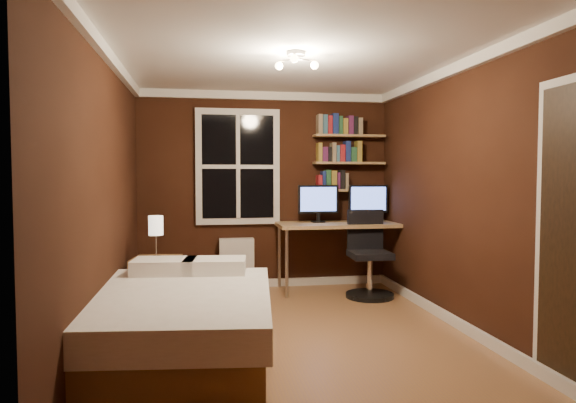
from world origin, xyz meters
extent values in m
plane|color=#996B3D|center=(0.00, 0.00, 0.00)|extent=(4.20, 4.20, 0.00)
cube|color=black|center=(0.00, 2.10, 1.25)|extent=(3.20, 0.04, 2.50)
cube|color=black|center=(-1.60, 0.00, 1.25)|extent=(0.04, 4.20, 2.50)
cube|color=black|center=(1.60, 0.00, 1.25)|extent=(0.04, 4.20, 2.50)
cube|color=white|center=(0.00, 0.00, 2.50)|extent=(3.20, 4.20, 0.02)
cube|color=silver|center=(-0.35, 2.06, 1.55)|extent=(1.06, 0.06, 1.46)
cube|color=#9F7E4D|center=(1.08, 1.98, 1.25)|extent=(0.92, 0.22, 0.03)
cube|color=#9F7E4D|center=(1.08, 1.98, 1.60)|extent=(0.92, 0.22, 0.03)
cube|color=#9F7E4D|center=(1.08, 1.98, 1.95)|extent=(0.92, 0.22, 0.03)
cube|color=brown|center=(-1.00, -0.43, 0.15)|extent=(1.56, 2.07, 0.31)
cube|color=silver|center=(-1.00, -0.43, 0.43)|extent=(1.64, 2.14, 0.23)
cube|color=white|center=(-1.15, 0.34, 0.61)|extent=(0.60, 0.45, 0.14)
cube|color=white|center=(-0.69, 0.29, 0.61)|extent=(0.60, 0.45, 0.14)
cube|color=brown|center=(-1.28, 0.97, 0.30)|extent=(0.53, 0.53, 0.59)
cube|color=silver|center=(-0.38, 1.98, 0.32)|extent=(0.43, 0.15, 0.65)
cube|color=#9F7E4D|center=(1.01, 1.74, 0.83)|extent=(1.79, 0.67, 0.04)
cylinder|color=beige|center=(0.18, 1.45, 0.40)|extent=(0.04, 0.04, 0.80)
cylinder|color=beige|center=(1.84, 1.45, 0.40)|extent=(0.04, 0.04, 0.80)
cylinder|color=beige|center=(0.18, 2.04, 0.40)|extent=(0.04, 0.04, 0.80)
cylinder|color=beige|center=(1.84, 2.04, 0.40)|extent=(0.04, 0.04, 0.80)
cylinder|color=black|center=(1.14, 1.29, 0.03)|extent=(0.57, 0.57, 0.05)
cylinder|color=silver|center=(1.14, 1.29, 0.26)|extent=(0.06, 0.06, 0.42)
cube|color=black|center=(1.14, 1.29, 0.51)|extent=(0.47, 0.47, 0.07)
cube|color=black|center=(1.15, 1.50, 0.79)|extent=(0.44, 0.06, 0.48)
camera|label=1|loc=(-0.80, -4.46, 1.45)|focal=32.00mm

